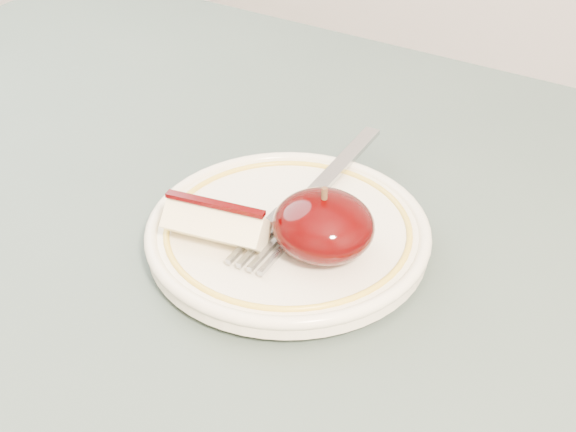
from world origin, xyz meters
The scene contains 5 objects.
table centered at (0.00, 0.00, 0.66)m, with size 0.90×0.90×0.75m.
plate centered at (0.07, 0.10, 0.76)m, with size 0.19×0.19×0.02m.
apple_half centered at (0.10, 0.09, 0.79)m, with size 0.07×0.06×0.05m.
apple_wedge centered at (0.04, 0.06, 0.78)m, with size 0.07×0.04×0.03m.
fork centered at (0.07, 0.14, 0.77)m, with size 0.03×0.20×0.00m.
Camera 1 is at (0.30, -0.27, 1.09)m, focal length 50.00 mm.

